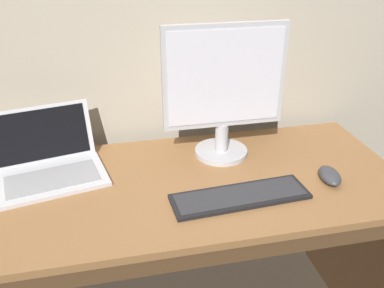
{
  "coord_description": "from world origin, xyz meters",
  "views": [
    {
      "loc": [
        -0.16,
        -1.18,
        1.51
      ],
      "look_at": [
        0.1,
        0.0,
        0.88
      ],
      "focal_mm": 38.84,
      "sensor_mm": 36.0,
      "label": 1
    }
  ],
  "objects_px": {
    "wired_keyboard": "(240,196)",
    "computer_mouse": "(330,176)",
    "external_monitor": "(224,94)",
    "laptop_silver": "(49,164)"
  },
  "relations": [
    {
      "from": "laptop_silver",
      "to": "wired_keyboard",
      "type": "distance_m",
      "value": 0.67
    },
    {
      "from": "external_monitor",
      "to": "computer_mouse",
      "type": "relative_size",
      "value": 4.11
    },
    {
      "from": "wired_keyboard",
      "to": "computer_mouse",
      "type": "relative_size",
      "value": 3.75
    },
    {
      "from": "laptop_silver",
      "to": "wired_keyboard",
      "type": "height_order",
      "value": "laptop_silver"
    },
    {
      "from": "laptop_silver",
      "to": "external_monitor",
      "type": "relative_size",
      "value": 0.82
    },
    {
      "from": "wired_keyboard",
      "to": "computer_mouse",
      "type": "height_order",
      "value": "computer_mouse"
    },
    {
      "from": "external_monitor",
      "to": "computer_mouse",
      "type": "distance_m",
      "value": 0.46
    },
    {
      "from": "external_monitor",
      "to": "laptop_silver",
      "type": "bearing_deg",
      "value": -179.22
    },
    {
      "from": "external_monitor",
      "to": "computer_mouse",
      "type": "xyz_separation_m",
      "value": [
        0.31,
        -0.25,
        -0.23
      ]
    },
    {
      "from": "laptop_silver",
      "to": "computer_mouse",
      "type": "distance_m",
      "value": 0.97
    }
  ]
}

